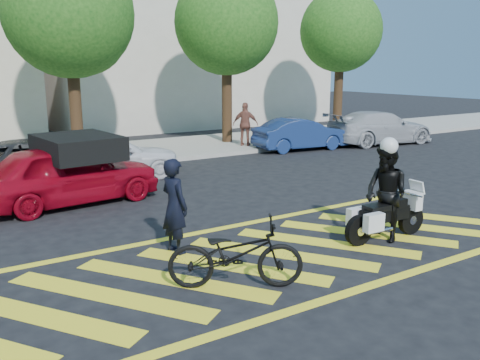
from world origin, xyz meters
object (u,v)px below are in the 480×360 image
officer_moto (386,194)px  red_convertible (67,174)px  bicycle (236,254)px  officer_bike (175,206)px  parked_mid_right (109,155)px  parked_right (301,134)px  parked_mid_left (36,159)px  police_motorcycle (385,216)px  parked_far_right (380,128)px

officer_moto → red_convertible: officer_moto is taller
bicycle → red_convertible: (-0.96, 6.47, 0.22)m
officer_bike → bicycle: bearing=173.8°
parked_mid_right → parked_right: bearing=-74.8°
red_convertible → parked_mid_left: 3.51m
red_convertible → parked_mid_right: bearing=-44.4°
parked_right → police_motorcycle: bearing=156.4°
police_motorcycle → officer_moto: 0.47m
police_motorcycle → officer_moto: (-0.01, -0.00, 0.47)m
officer_moto → parked_mid_left: bearing=-151.3°
officer_moto → red_convertible: (-4.67, 6.16, -0.18)m
officer_bike → parked_mid_left: officer_bike is taller
parked_mid_left → parked_far_right: size_ratio=0.89×
officer_bike → officer_moto: 4.17m
parked_far_right → police_motorcycle: bearing=140.5°
parked_right → parked_far_right: size_ratio=0.79×
bicycle → parked_right: bearing=-13.4°
officer_moto → parked_right: (5.67, 9.66, -0.30)m
parked_mid_left → police_motorcycle: bearing=-147.3°
red_convertible → officer_moto: bearing=-149.5°
bicycle → officer_moto: 3.74m
officer_bike → parked_mid_left: size_ratio=0.40×
red_convertible → parked_far_right: (14.38, 2.94, -0.05)m
officer_moto → officer_bike: bearing=-110.3°
bicycle → parked_mid_left: 10.04m
police_motorcycle → bicycle: bearing=-172.6°
police_motorcycle → parked_mid_right: 9.00m
bicycle → parked_right: parked_right is taller
red_convertible → parked_mid_left: size_ratio=1.02×
police_motorcycle → red_convertible: size_ratio=0.45×
bicycle → officer_moto: (3.71, 0.32, 0.40)m
police_motorcycle → parked_mid_left: (-4.77, 9.66, 0.13)m
officer_moto → red_convertible: bearing=-140.4°
police_motorcycle → parked_mid_right: size_ratio=0.48×
officer_moto → parked_far_right: 13.31m
police_motorcycle → parked_mid_left: size_ratio=0.46×
officer_bike → parked_mid_right: size_ratio=0.42×
red_convertible → parked_right: 10.91m
officer_bike → bicycle: (0.13, -1.93, -0.34)m
officer_bike → parked_right: size_ratio=0.45×
officer_bike → parked_mid_right: (1.02, 6.93, -0.17)m
parked_right → parked_far_right: (4.05, -0.57, 0.07)m
parked_mid_right → parked_right: 8.57m
parked_mid_left → officer_moto: bearing=-147.4°
parked_right → parked_mid_left: bearing=96.7°
bicycle → parked_mid_right: 8.90m
officer_moto → parked_mid_left: (-4.76, 9.66, -0.34)m
police_motorcycle → officer_moto: size_ratio=1.07×
officer_moto → parked_mid_left: officer_moto is taller
parked_mid_right → parked_right: parked_mid_right is taller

